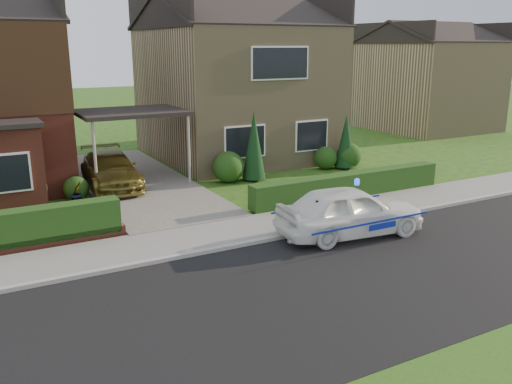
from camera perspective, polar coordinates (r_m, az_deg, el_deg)
ground at (r=11.55m, az=3.22°, el=-11.00°), size 120.00×120.00×0.00m
road at (r=11.55m, az=3.22°, el=-11.00°), size 60.00×6.00×0.02m
kerb at (r=13.99m, az=-3.39°, el=-5.91°), size 60.00×0.16×0.12m
sidewalk at (r=14.89m, az=-5.13°, el=-4.65°), size 60.00×2.00×0.10m
driveway at (r=21.14m, az=-12.65°, el=1.08°), size 3.80×12.00×0.12m
house_right at (r=25.47m, az=-2.23°, el=12.01°), size 7.50×8.06×7.25m
carport_link at (r=20.63m, az=-13.03°, el=8.06°), size 3.80×3.00×2.77m
hedge_right at (r=18.80m, az=9.70°, el=-0.72°), size 7.50×0.55×0.80m
shrub_left_mid at (r=18.68m, az=-23.10°, el=0.24°), size 1.32×1.32×1.32m
shrub_left_near at (r=19.22m, az=-18.40°, el=0.35°), size 0.84×0.84×0.84m
shrub_right_near at (r=20.65m, az=-2.93°, el=2.64°), size 1.20×1.20×1.20m
shrub_right_mid at (r=23.08m, az=7.32°, el=3.58°), size 0.96×0.96×0.96m
shrub_right_far at (r=23.43m, az=9.75°, el=3.80°), size 1.08×1.08×1.08m
conifer_a at (r=20.78m, az=-0.22°, el=4.71°), size 0.90×0.90×2.60m
conifer_b at (r=23.20m, az=9.42°, el=5.12°), size 0.90×0.90×2.20m
neighbour_right at (r=35.65m, az=17.49°, el=10.55°), size 6.50×7.00×5.20m
police_car at (r=15.03m, az=9.86°, el=-2.02°), size 3.78×4.27×1.56m
driveway_car at (r=20.26m, az=-15.06°, el=2.28°), size 2.01×4.37×1.24m
potted_plant_b at (r=18.63m, az=-18.36°, el=-0.10°), size 0.59×0.59×0.84m
potted_plant_c at (r=15.72m, az=-18.17°, el=-3.15°), size 0.54×0.54×0.69m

